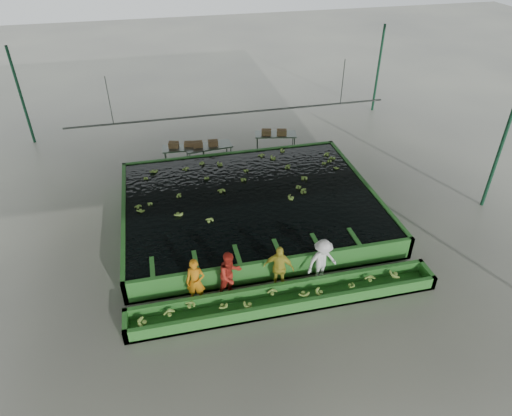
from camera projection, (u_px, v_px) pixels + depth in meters
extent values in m
plane|color=slate|center=(259.00, 237.00, 17.45)|extent=(80.00, 80.00, 0.00)
cube|color=gray|center=(260.00, 114.00, 14.64)|extent=(20.00, 22.00, 0.04)
cube|color=black|center=(250.00, 197.00, 18.18)|extent=(9.70, 7.70, 0.00)
cylinder|color=#59605B|center=(232.00, 113.00, 19.78)|extent=(0.08, 0.08, 14.00)
cylinder|color=#59605B|center=(109.00, 101.00, 18.28)|extent=(0.04, 0.04, 2.00)
cylinder|color=#59605B|center=(343.00, 82.00, 20.17)|extent=(0.04, 0.04, 2.00)
imported|color=orange|center=(196.00, 282.00, 14.22)|extent=(0.69, 0.54, 1.65)
imported|color=#B6281C|center=(230.00, 275.00, 14.40)|extent=(1.05, 0.96, 1.75)
imported|color=gold|center=(279.00, 268.00, 14.72)|extent=(1.08, 0.79, 1.70)
imported|color=white|center=(322.00, 261.00, 15.00)|extent=(1.19, 0.84, 1.68)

